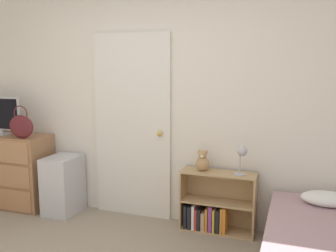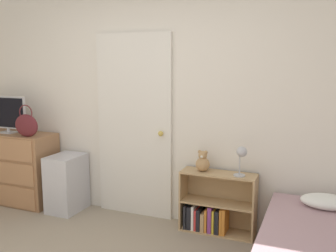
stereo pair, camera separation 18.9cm
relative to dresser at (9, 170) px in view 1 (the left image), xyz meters
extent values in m
cube|color=silver|center=(1.77, 0.26, 0.85)|extent=(10.00, 0.06, 2.55)
cube|color=silver|center=(1.53, 0.21, 0.57)|extent=(0.88, 0.04, 2.00)
sphere|color=gold|center=(1.86, 0.17, 0.52)|extent=(0.06, 0.06, 0.06)
cube|color=#996B47|center=(0.00, 0.00, 0.00)|extent=(1.03, 0.42, 0.86)
cube|color=#B7B7BC|center=(-0.06, -0.01, 0.44)|extent=(0.19, 0.16, 0.01)
cylinder|color=#B7B7BC|center=(-0.06, -0.01, 0.46)|extent=(0.04, 0.04, 0.04)
cube|color=#B7B7BC|center=(-0.06, -0.01, 0.68)|extent=(0.55, 0.02, 0.39)
ellipsoid|color=#591E23|center=(0.33, -0.13, 0.56)|extent=(0.32, 0.10, 0.26)
torus|color=#591E23|center=(0.33, -0.13, 0.70)|extent=(0.19, 0.01, 0.19)
cube|color=silver|center=(0.76, 0.00, -0.10)|extent=(0.33, 0.43, 0.65)
cube|color=tan|center=(2.15, 0.09, -0.12)|extent=(0.02, 0.25, 0.62)
cube|color=tan|center=(2.88, 0.09, -0.12)|extent=(0.02, 0.25, 0.62)
cube|color=tan|center=(2.52, 0.09, -0.42)|extent=(0.71, 0.25, 0.02)
cube|color=tan|center=(2.52, 0.09, -0.12)|extent=(0.71, 0.25, 0.02)
cube|color=tan|center=(2.52, 0.09, 0.18)|extent=(0.71, 0.25, 0.02)
cube|color=tan|center=(2.52, 0.21, -0.12)|extent=(0.75, 0.01, 0.62)
cube|color=black|center=(2.20, 0.08, -0.29)|extent=(0.03, 0.21, 0.24)
cube|color=black|center=(2.24, 0.08, -0.29)|extent=(0.04, 0.21, 0.24)
cube|color=white|center=(2.28, 0.07, -0.29)|extent=(0.03, 0.18, 0.25)
cube|color=red|center=(2.31, 0.07, -0.31)|extent=(0.02, 0.19, 0.21)
cube|color=black|center=(2.34, 0.07, -0.30)|extent=(0.03, 0.18, 0.22)
cube|color=tan|center=(2.39, 0.06, -0.32)|extent=(0.04, 0.16, 0.19)
cube|color=orange|center=(2.42, 0.08, -0.29)|extent=(0.02, 0.21, 0.23)
cube|color=#8C3F8C|center=(2.46, 0.05, -0.28)|extent=(0.04, 0.15, 0.26)
cube|color=gold|center=(2.49, 0.08, -0.29)|extent=(0.02, 0.20, 0.23)
cube|color=black|center=(2.53, 0.06, -0.29)|extent=(0.04, 0.17, 0.23)
cube|color=orange|center=(2.57, 0.08, -0.28)|extent=(0.02, 0.21, 0.26)
cube|color=orange|center=(2.60, 0.08, -0.28)|extent=(0.03, 0.21, 0.26)
sphere|color=tan|center=(2.35, 0.09, 0.26)|extent=(0.14, 0.14, 0.14)
sphere|color=tan|center=(2.35, 0.09, 0.35)|extent=(0.09, 0.09, 0.09)
sphere|color=silver|center=(2.35, 0.05, 0.34)|extent=(0.03, 0.03, 0.03)
sphere|color=tan|center=(2.32, 0.09, 0.38)|extent=(0.04, 0.04, 0.04)
sphere|color=tan|center=(2.38, 0.09, 0.38)|extent=(0.04, 0.04, 0.04)
cylinder|color=#B2B2B7|center=(2.72, 0.07, 0.19)|extent=(0.11, 0.11, 0.01)
cylinder|color=#B2B2B7|center=(2.72, 0.07, 0.30)|extent=(0.01, 0.01, 0.20)
sphere|color=#B2B2B7|center=(2.74, 0.05, 0.43)|extent=(0.10, 0.10, 0.10)
ellipsoid|color=white|center=(3.50, -0.04, 0.08)|extent=(0.43, 0.28, 0.12)
camera|label=1|loc=(3.22, -3.45, 1.23)|focal=40.00mm
camera|label=2|loc=(3.40, -3.38, 1.23)|focal=40.00mm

